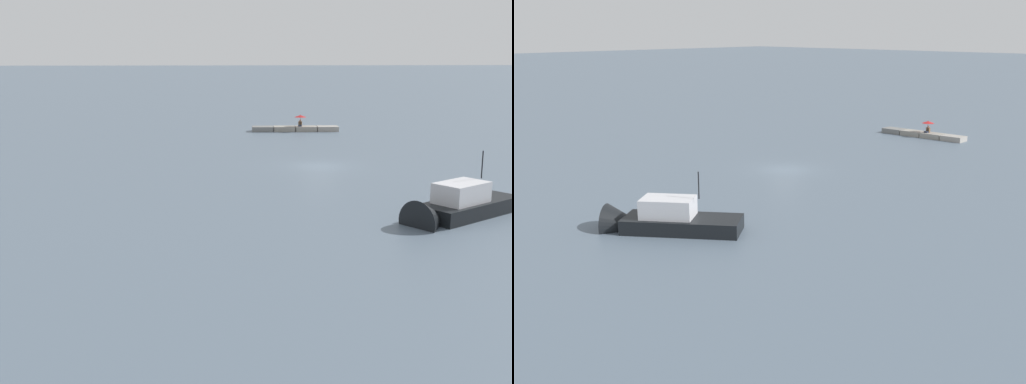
{
  "view_description": "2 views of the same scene",
  "coord_description": "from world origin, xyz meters",
  "views": [
    {
      "loc": [
        6.64,
        52.24,
        9.35
      ],
      "look_at": [
        5.7,
        23.07,
        3.0
      ],
      "focal_mm": 48.0,
      "sensor_mm": 36.0,
      "label": 1
    },
    {
      "loc": [
        -33.02,
        36.32,
        11.24
      ],
      "look_at": [
        -7.38,
        9.54,
        1.32
      ],
      "focal_mm": 43.07,
      "sensor_mm": 36.0,
      "label": 2
    }
  ],
  "objects": [
    {
      "name": "seawall_pier",
      "position": [
        0.0,
        -21.77,
        0.27
      ],
      "size": [
        9.37,
        1.57,
        0.54
      ],
      "color": "gray",
      "rests_on": "ground_plane"
    },
    {
      "name": "umbrella_open_red",
      "position": [
        -0.55,
        -21.73,
        1.65
      ],
      "size": [
        1.28,
        1.28,
        1.28
      ],
      "color": "black",
      "rests_on": "seawall_pier"
    },
    {
      "name": "person_seated_brown_left",
      "position": [
        -0.54,
        -21.77,
        0.79
      ],
      "size": [
        0.47,
        0.65,
        0.73
      ],
      "rotation": [
        0.0,
        0.0,
        -0.16
      ],
      "color": "#1E2333",
      "rests_on": "seawall_pier"
    },
    {
      "name": "ground_plane",
      "position": [
        0.0,
        0.0,
        0.0
      ],
      "size": [
        500.0,
        500.0,
        0.0
      ],
      "primitive_type": "plane",
      "color": "slate"
    },
    {
      "name": "motorboat_black_near",
      "position": [
        -5.34,
        16.49,
        0.47
      ],
      "size": [
        7.78,
        6.65,
        4.43
      ],
      "rotation": [
        0.0,
        0.0,
        5.35
      ],
      "color": "black",
      "rests_on": "ground_plane"
    }
  ]
}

